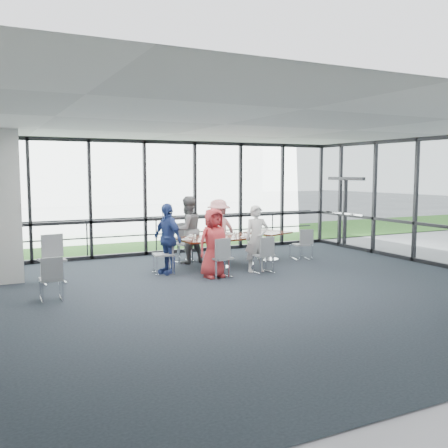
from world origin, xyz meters
name	(u,v)px	position (x,y,z in m)	size (l,w,h in m)	color
floor	(225,295)	(0.00, 0.00, -0.01)	(12.00, 10.00, 0.02)	#1C242B
ceiling	(225,124)	(0.00, 0.00, 3.20)	(12.00, 10.00, 0.04)	silver
curtain_wall_back	(145,198)	(0.00, 5.00, 1.60)	(12.00, 0.10, 3.20)	white
curtain_wall_right	(448,202)	(6.00, 0.00, 1.60)	(0.10, 10.00, 3.20)	white
exit_door	(345,213)	(6.00, 3.75, 1.05)	(0.12, 1.60, 2.10)	black
structural_column	(8,207)	(-3.60, 3.00, 1.60)	(0.50, 0.50, 3.20)	silver
apron	(105,235)	(0.00, 10.00, -0.02)	(80.00, 70.00, 0.02)	slate
grass_strip	(119,241)	(0.00, 8.00, 0.01)	(80.00, 5.00, 0.01)	#255419
hangar_main	(91,163)	(4.00, 32.00, 3.00)	(24.00, 10.00, 6.00)	silver
guard_rail	(139,235)	(0.00, 5.60, 0.50)	(0.06, 0.06, 12.00)	#2D2D33
main_table	(219,242)	(1.04, 2.45, 0.63)	(2.04, 1.19, 0.75)	#3C160F
side_table_right	(268,236)	(2.68, 2.86, 0.65)	(1.22, 1.22, 0.75)	#3C160F
diner_near_left	(214,243)	(0.46, 1.50, 0.77)	(0.75, 0.49, 1.54)	red
diner_near_right	(257,239)	(1.63, 1.62, 0.78)	(0.57, 0.41, 1.55)	silver
diner_far_left	(187,230)	(0.59, 3.34, 0.86)	(0.83, 0.51, 1.71)	slate
diner_far_right	(219,230)	(1.45, 3.30, 0.81)	(1.05, 0.54, 1.62)	pink
diner_end	(167,239)	(-0.31, 2.34, 0.81)	(0.95, 0.52, 1.62)	navy
chair_main_nl	(221,258)	(0.58, 1.39, 0.44)	(0.43, 0.43, 0.87)	gray
chair_main_nr	(263,255)	(1.69, 1.42, 0.42)	(0.41, 0.41, 0.83)	gray
chair_main_fl	(185,244)	(0.57, 3.47, 0.49)	(0.48, 0.48, 0.98)	gray
chair_main_fr	(219,243)	(1.55, 3.49, 0.44)	(0.43, 0.43, 0.87)	gray
chair_main_end	(163,254)	(-0.42, 2.35, 0.45)	(0.44, 0.44, 0.90)	gray
chair_spare_la	(51,279)	(-3.03, 0.96, 0.40)	(0.39, 0.39, 0.80)	gray
chair_spare_lb	(52,260)	(-2.82, 2.47, 0.49)	(0.48, 0.48, 0.98)	gray
chair_spare_r	(301,245)	(3.51, 2.51, 0.40)	(0.39, 0.39, 0.80)	gray
plate_nl	(205,240)	(0.54, 2.13, 0.76)	(0.25, 0.25, 0.01)	white
plate_nr	(245,237)	(1.63, 2.17, 0.76)	(0.24, 0.24, 0.01)	white
plate_fl	(191,236)	(0.48, 2.82, 0.76)	(0.24, 0.24, 0.01)	white
plate_fr	(228,234)	(1.51, 2.88, 0.76)	(0.26, 0.26, 0.01)	white
plate_end	(187,239)	(0.17, 2.35, 0.76)	(0.25, 0.25, 0.01)	white
tumbler_a	(213,236)	(0.78, 2.20, 0.82)	(0.07, 0.07, 0.13)	white
tumbler_b	(235,235)	(1.38, 2.22, 0.82)	(0.07, 0.07, 0.14)	white
tumbler_c	(214,234)	(1.02, 2.69, 0.81)	(0.06, 0.06, 0.13)	white
tumbler_d	(194,237)	(0.34, 2.31, 0.81)	(0.06, 0.06, 0.13)	white
menu_a	(224,240)	(0.94, 1.97, 0.75)	(0.32, 0.22, 0.00)	silver
menu_b	(256,236)	(1.94, 2.18, 0.75)	(0.28, 0.20, 0.00)	silver
menu_c	(217,235)	(1.18, 2.84, 0.75)	(0.32, 0.23, 0.00)	silver
condiment_caddy	(220,236)	(1.10, 2.52, 0.77)	(0.10, 0.07, 0.04)	black
ketchup_bottle	(217,233)	(1.00, 2.47, 0.84)	(0.06, 0.06, 0.18)	#B40F1E
green_bottle	(221,233)	(1.10, 2.46, 0.85)	(0.05, 0.05, 0.20)	#1E6F36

